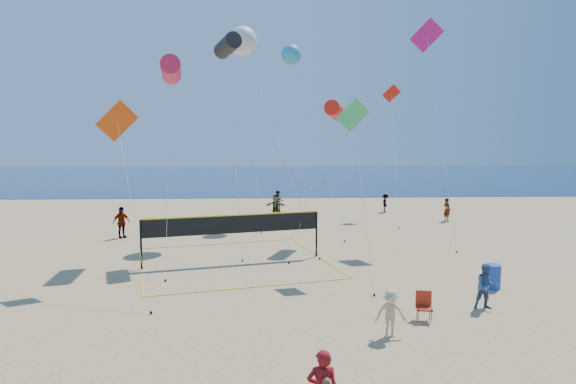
{
  "coord_description": "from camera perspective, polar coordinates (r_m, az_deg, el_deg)",
  "views": [
    {
      "loc": [
        -1.2,
        -12.9,
        6.33
      ],
      "look_at": [
        -0.56,
        2.0,
        4.62
      ],
      "focal_mm": 32.0,
      "sensor_mm": 36.0,
      "label": 1
    }
  ],
  "objects": [
    {
      "name": "bystander_a",
      "position": [
        20.15,
        21.15,
        -9.77
      ],
      "size": [
        0.83,
        0.67,
        1.65
      ],
      "primitive_type": "imported",
      "rotation": [
        0.0,
        0.0,
        -0.05
      ],
      "color": "#31517C",
      "rests_on": "ground"
    },
    {
      "name": "ocean",
      "position": [
        75.17,
        -1.52,
        1.71
      ],
      "size": [
        140.0,
        50.0,
        0.03
      ],
      "primitive_type": "cube",
      "color": "navy",
      "rests_on": "ground"
    },
    {
      "name": "kite_2",
      "position": [
        30.33,
        5.25,
        8.98
      ],
      "size": [
        3.76,
        6.8,
        8.23
      ],
      "rotation": [
        0.0,
        0.0,
        -0.34
      ],
      "color": "red",
      "rests_on": "ground"
    },
    {
      "name": "far_person_3",
      "position": [
        41.17,
        -1.08,
        -1.08
      ],
      "size": [
        0.94,
        0.79,
        1.75
      ],
      "primitive_type": "imported",
      "rotation": [
        0.0,
        0.0,
        -0.15
      ],
      "color": "gray",
      "rests_on": "ground"
    },
    {
      "name": "kite_6",
      "position": [
        32.66,
        -5.08,
        16.38
      ],
      "size": [
        5.0,
        7.86,
        12.81
      ],
      "rotation": [
        0.0,
        0.0,
        0.0
      ],
      "color": "silver",
      "rests_on": "ground"
    },
    {
      "name": "kite_3",
      "position": [
        23.14,
        -18.34,
        6.79
      ],
      "size": [
        3.26,
        5.02,
        7.76
      ],
      "rotation": [
        0.0,
        0.0,
        0.26
      ],
      "color": "#EF4B0D",
      "rests_on": "ground"
    },
    {
      "name": "far_person_4",
      "position": [
        41.97,
        10.77,
        -1.24
      ],
      "size": [
        0.61,
        0.99,
        1.48
      ],
      "primitive_type": "imported",
      "rotation": [
        0.0,
        0.0,
        1.5
      ],
      "color": "gray",
      "rests_on": "ground"
    },
    {
      "name": "ground",
      "position": [
        14.41,
        2.72,
        -19.51
      ],
      "size": [
        120.0,
        120.0,
        0.0
      ],
      "primitive_type": "plane",
      "color": "tan",
      "rests_on": "ground"
    },
    {
      "name": "far_person_2",
      "position": [
        38.83,
        17.24,
        -1.89
      ],
      "size": [
        0.62,
        0.72,
        1.68
      ],
      "primitive_type": "imported",
      "rotation": [
        0.0,
        0.0,
        1.99
      ],
      "color": "gray",
      "rests_on": "ground"
    },
    {
      "name": "far_person_0",
      "position": [
        32.76,
        -18.04,
        -3.23
      ],
      "size": [
        1.13,
        1.12,
        1.91
      ],
      "primitive_type": "imported",
      "rotation": [
        0.0,
        0.0,
        0.78
      ],
      "color": "gray",
      "rests_on": "ground"
    },
    {
      "name": "camp_chair",
      "position": [
        18.42,
        14.86,
        -11.95
      ],
      "size": [
        0.61,
        0.73,
        1.1
      ],
      "rotation": [
        0.0,
        0.0,
        -0.17
      ],
      "color": "#A52812",
      "rests_on": "ground"
    },
    {
      "name": "kite_1",
      "position": [
        28.32,
        -6.73,
        15.83
      ],
      "size": [
        1.67,
        4.09,
        11.52
      ],
      "rotation": [
        0.0,
        0.0,
        0.4
      ],
      "color": "black",
      "rests_on": "ground"
    },
    {
      "name": "volleyball_net",
      "position": [
        25.34,
        -6.13,
        -4.2
      ],
      "size": [
        10.81,
        10.71,
        2.38
      ],
      "rotation": [
        0.0,
        0.0,
        0.25
      ],
      "color": "black",
      "rests_on": "ground"
    },
    {
      "name": "kite_5",
      "position": [
        32.01,
        15.29,
        15.54
      ],
      "size": [
        1.84,
        4.34,
        12.99
      ],
      "rotation": [
        0.0,
        0.0,
        -0.22
      ],
      "color": "#BC1573",
      "rests_on": "ground"
    },
    {
      "name": "kite_4",
      "position": [
        23.58,
        7.32,
        7.57
      ],
      "size": [
        1.45,
        4.56,
        7.95
      ],
      "rotation": [
        0.0,
        0.0,
        -0.24
      ],
      "color": "#3ABE63",
      "rests_on": "ground"
    },
    {
      "name": "bystander_b",
      "position": [
        16.7,
        11.33,
        -13.07
      ],
      "size": [
        0.99,
        0.58,
        1.52
      ],
      "primitive_type": "imported",
      "rotation": [
        0.0,
        0.0,
        -0.01
      ],
      "color": "tan",
      "rests_on": "ground"
    },
    {
      "name": "kite_9",
      "position": [
        40.49,
        11.48,
        9.71
      ],
      "size": [
        1.58,
        6.58,
        10.1
      ],
      "rotation": [
        0.0,
        0.0,
        0.01
      ],
      "color": "red",
      "rests_on": "ground"
    },
    {
      "name": "kite_0",
      "position": [
        27.84,
        -12.87,
        13.09
      ],
      "size": [
        1.36,
        6.92,
        10.25
      ],
      "rotation": [
        0.0,
        0.0,
        0.15
      ],
      "color": "red",
      "rests_on": "ground"
    },
    {
      "name": "trash_barrel",
      "position": [
        22.87,
        21.75,
        -8.71
      ],
      "size": [
        0.85,
        0.85,
        0.99
      ],
      "primitive_type": "cylinder",
      "rotation": [
        0.0,
        0.0,
        0.36
      ],
      "color": "#193FA7",
      "rests_on": "ground"
    },
    {
      "name": "kite_7",
      "position": [
        37.57,
        0.36,
        15.02
      ],
      "size": [
        3.65,
        8.6,
        12.59
      ],
      "rotation": [
        0.0,
        0.0,
        -0.21
      ],
      "color": "teal",
      "rests_on": "ground"
    },
    {
      "name": "kite_8",
      "position": [
        38.92,
        -4.78,
        15.89
      ],
      "size": [
        1.91,
        7.24,
        13.22
      ],
      "rotation": [
        0.0,
        0.0,
        0.35
      ],
      "color": "#3ABE63",
      "rests_on": "ground"
    },
    {
      "name": "far_person_1",
      "position": [
        38.98,
        -1.39,
        -1.55
      ],
      "size": [
        1.63,
        0.74,
        1.7
      ],
      "primitive_type": "imported",
      "rotation": [
        0.0,
        0.0,
        -0.16
      ],
      "color": "gray",
      "rests_on": "ground"
    }
  ]
}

